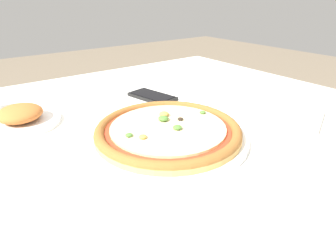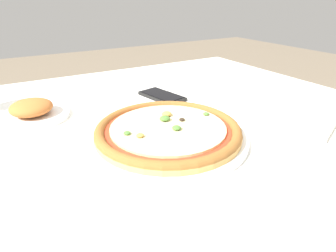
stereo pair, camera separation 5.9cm
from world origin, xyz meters
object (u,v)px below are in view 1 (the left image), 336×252
(dining_table, at_px, (142,160))
(side_plate, at_px, (21,117))
(cell_phone, at_px, (152,96))
(pizza_plate, at_px, (168,131))

(dining_table, bearing_deg, side_plate, 135.29)
(dining_table, xyz_separation_m, side_plate, (-0.21, 0.20, 0.09))
(dining_table, distance_m, side_plate, 0.30)
(dining_table, xyz_separation_m, cell_phone, (0.15, 0.18, 0.08))
(dining_table, bearing_deg, cell_phone, 50.08)
(dining_table, distance_m, cell_phone, 0.24)
(side_plate, bearing_deg, dining_table, -44.71)
(cell_phone, xyz_separation_m, side_plate, (-0.35, 0.03, 0.01))
(cell_phone, bearing_deg, pizza_plate, -116.26)
(pizza_plate, bearing_deg, side_plate, 131.80)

